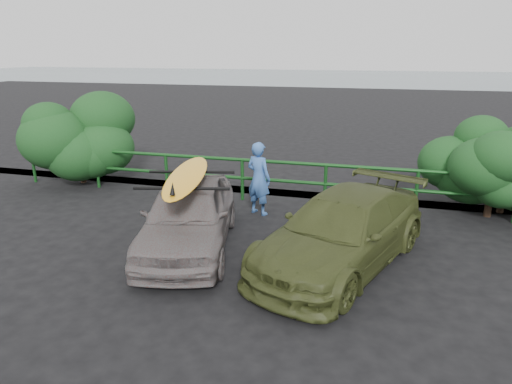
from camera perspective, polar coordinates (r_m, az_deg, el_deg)
ground at (r=6.58m, az=-6.04°, el=-15.03°), size 80.00×80.00×0.00m
ocean at (r=65.28m, az=13.65°, el=13.84°), size 200.00×200.00×0.00m
guardrail at (r=10.79m, az=3.37°, el=1.24°), size 14.00×0.08×1.04m
shrub_left at (r=12.83m, az=-17.78°, el=5.83°), size 3.20×2.40×2.25m
sedan at (r=8.40m, az=-8.42°, el=-2.84°), size 2.34×4.00×1.28m
olive_vehicle at (r=7.81m, az=10.69°, el=-4.80°), size 3.16×4.53×1.22m
man at (r=10.00m, az=0.34°, el=1.70°), size 0.70×0.59×1.63m
roof_rack at (r=8.20m, az=-8.62°, el=1.53°), size 1.83×1.48×0.05m
surfboard at (r=8.18m, az=-8.64°, el=2.01°), size 1.28×3.02×0.09m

